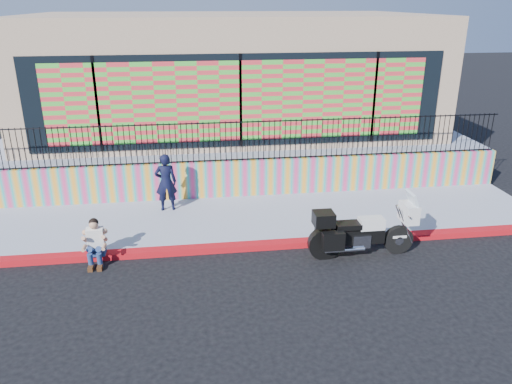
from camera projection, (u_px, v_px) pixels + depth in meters
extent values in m
plane|color=black|center=(260.00, 248.00, 12.25)|extent=(90.00, 90.00, 0.00)
cube|color=#A20B11|center=(260.00, 246.00, 12.22)|extent=(16.00, 0.30, 0.15)
cube|color=#878FA2|center=(251.00, 218.00, 13.75)|extent=(16.00, 3.00, 0.15)
cube|color=#DF3A77|center=(245.00, 178.00, 15.00)|extent=(16.00, 0.20, 1.10)
cube|color=#878FA2|center=(230.00, 137.00, 19.74)|extent=(16.00, 10.00, 1.25)
cube|color=tan|center=(229.00, 70.00, 18.62)|extent=(14.00, 8.00, 4.00)
cube|color=black|center=(241.00, 101.00, 15.04)|extent=(12.60, 0.04, 2.80)
cube|color=#E2323B|center=(241.00, 101.00, 15.02)|extent=(11.48, 0.02, 2.40)
cylinder|color=black|center=(398.00, 240.00, 11.91)|extent=(0.70, 0.15, 0.70)
cylinder|color=black|center=(325.00, 244.00, 11.68)|extent=(0.70, 0.15, 0.70)
cube|color=black|center=(362.00, 235.00, 11.73)|extent=(1.01, 0.30, 0.36)
cube|color=silver|center=(360.00, 239.00, 11.76)|extent=(0.43, 0.36, 0.32)
cube|color=silver|center=(371.00, 223.00, 11.65)|extent=(0.59, 0.34, 0.26)
cube|color=black|center=(348.00, 225.00, 11.58)|extent=(0.59, 0.36, 0.13)
cube|color=silver|center=(409.00, 213.00, 11.68)|extent=(0.32, 0.55, 0.45)
cube|color=silver|center=(412.00, 199.00, 11.57)|extent=(0.19, 0.49, 0.36)
cube|color=black|center=(324.00, 219.00, 11.44)|extent=(0.47, 0.45, 0.32)
cube|color=black|center=(333.00, 241.00, 11.31)|extent=(0.51, 0.19, 0.43)
cube|color=black|center=(326.00, 229.00, 11.90)|extent=(0.51, 0.19, 0.43)
cube|color=silver|center=(399.00, 236.00, 11.87)|extent=(0.34, 0.17, 0.06)
imported|color=black|center=(166.00, 182.00, 13.85)|extent=(0.61, 0.42, 1.64)
cube|color=navy|center=(98.00, 251.00, 11.61)|extent=(0.36, 0.28, 0.18)
cube|color=white|center=(96.00, 238.00, 11.45)|extent=(0.38, 0.27, 0.54)
sphere|color=tan|center=(93.00, 225.00, 11.29)|extent=(0.21, 0.21, 0.21)
cube|color=#472814|center=(91.00, 268.00, 11.26)|extent=(0.11, 0.26, 0.10)
cube|color=#472814|center=(100.00, 267.00, 11.29)|extent=(0.11, 0.26, 0.10)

